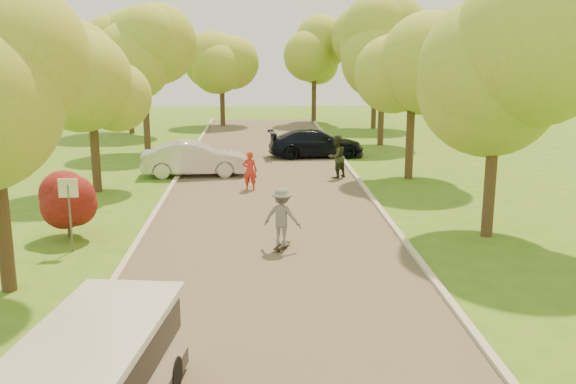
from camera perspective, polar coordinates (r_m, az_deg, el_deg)
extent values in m
plane|color=#3B6B19|center=(15.27, -1.12, -9.68)|extent=(100.00, 100.00, 0.00)
cube|color=#4C4438|center=(22.86, -1.68, -1.96)|extent=(8.00, 60.00, 0.01)
cube|color=#B2AD9E|center=(23.14, -11.76, -1.91)|extent=(0.18, 60.00, 0.12)
cube|color=#B2AD9E|center=(23.27, 8.35, -1.69)|extent=(0.18, 60.00, 0.12)
cylinder|color=#59595E|center=(19.51, -18.78, -2.24)|extent=(0.06, 0.06, 2.00)
cube|color=white|center=(19.31, -18.97, 0.34)|extent=(0.55, 0.04, 0.55)
cylinder|color=#382619|center=(21.20, -18.86, -2.89)|extent=(0.12, 0.12, 0.70)
sphere|color=#590F0F|center=(21.02, -19.01, -0.92)|extent=(1.70, 1.70, 1.70)
cylinder|color=#382619|center=(16.79, -24.03, -2.24)|extent=(0.36, 0.36, 3.60)
sphere|color=olive|center=(16.05, -22.97, 11.22)|extent=(3.45, 3.45, 3.45)
cylinder|color=#382619|center=(27.27, -16.76, 3.29)|extent=(0.36, 0.36, 3.15)
sphere|color=olive|center=(26.97, -17.15, 9.24)|extent=(4.20, 4.20, 4.20)
sphere|color=olive|center=(26.79, -15.91, 10.65)|extent=(3.15, 3.15, 3.15)
cylinder|color=#382619|center=(36.84, -12.49, 6.42)|extent=(0.36, 0.36, 3.83)
sphere|color=olive|center=(36.64, -12.75, 11.64)|extent=(4.80, 4.80, 4.80)
sphere|color=olive|center=(36.52, -11.66, 12.82)|extent=(3.60, 3.60, 3.60)
cylinder|color=#382619|center=(20.78, 17.55, 1.32)|extent=(0.36, 0.36, 3.83)
sphere|color=olive|center=(20.41, 18.21, 10.75)|extent=(5.00, 5.00, 5.00)
sphere|color=olive|center=(20.67, 20.35, 12.70)|extent=(3.75, 3.75, 3.75)
cylinder|color=#382619|center=(29.20, 10.78, 4.44)|extent=(0.36, 0.36, 3.38)
sphere|color=olive|center=(28.92, 11.03, 10.34)|extent=(4.40, 4.40, 4.40)
sphere|color=olive|center=(29.07, 12.38, 11.59)|extent=(3.30, 3.30, 3.30)
cylinder|color=#382619|center=(38.99, 8.28, 7.10)|extent=(0.36, 0.36, 4.05)
sphere|color=olive|center=(38.80, 8.46, 12.37)|extent=(5.20, 5.20, 5.20)
sphere|color=olive|center=(38.96, 9.65, 13.48)|extent=(3.90, 3.90, 3.90)
cylinder|color=#382619|center=(45.12, -13.82, 7.34)|extent=(0.36, 0.36, 3.60)
sphere|color=olive|center=(44.94, -14.05, 11.53)|extent=(5.00, 5.00, 5.00)
sphere|color=olive|center=(44.80, -13.14, 12.54)|extent=(3.75, 3.75, 3.75)
cylinder|color=#382619|center=(47.02, 7.65, 7.95)|extent=(0.36, 0.36, 3.83)
sphere|color=olive|center=(46.85, 7.78, 12.11)|extent=(5.00, 5.00, 5.00)
sphere|color=olive|center=(46.99, 8.73, 12.99)|extent=(3.75, 3.75, 3.75)
cylinder|color=#382619|center=(48.35, -5.85, 7.86)|extent=(0.36, 0.36, 3.38)
sphere|color=olive|center=(48.18, -5.94, 11.57)|extent=(4.80, 4.80, 4.80)
sphere|color=olive|center=(48.14, -5.08, 12.44)|extent=(3.60, 3.60, 3.60)
cylinder|color=#382619|center=(50.45, 2.32, 8.25)|extent=(0.36, 0.36, 3.60)
sphere|color=olive|center=(50.29, 2.35, 12.00)|extent=(5.00, 5.00, 5.00)
sphere|color=olive|center=(50.36, 3.23, 12.84)|extent=(3.75, 3.75, 3.75)
cube|color=silver|center=(10.37, -17.16, -16.00)|extent=(2.37, 4.74, 1.56)
cube|color=black|center=(10.39, -16.81, -13.56)|extent=(2.23, 3.43, 0.52)
cylinder|color=black|center=(12.18, -17.89, -14.87)|extent=(0.31, 0.65, 0.62)
cylinder|color=black|center=(11.69, -10.30, -15.66)|extent=(0.31, 0.65, 0.62)
imported|color=silver|center=(29.80, -8.30, 2.94)|extent=(4.87, 1.96, 1.57)
imported|color=black|center=(34.60, 2.50, 4.36)|extent=(5.25, 2.45, 1.48)
cube|color=black|center=(18.97, -0.52, -4.78)|extent=(0.56, 0.92, 0.02)
cylinder|color=#BFCC4C|center=(19.25, 0.01, -4.70)|extent=(0.05, 0.08, 0.07)
cylinder|color=#BFCC4C|center=(19.30, -0.43, -4.65)|extent=(0.05, 0.08, 0.07)
cylinder|color=#BFCC4C|center=(18.68, -0.61, -5.25)|extent=(0.05, 0.08, 0.07)
cylinder|color=#BFCC4C|center=(18.73, -1.07, -5.21)|extent=(0.05, 0.08, 0.07)
imported|color=slate|center=(18.72, -0.53, -2.21)|extent=(1.28, 1.01, 1.74)
imported|color=red|center=(26.58, -3.40, 1.91)|extent=(0.64, 0.47, 1.62)
imported|color=#252D1B|center=(29.00, 4.33, 3.14)|extent=(1.20, 1.18, 1.95)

